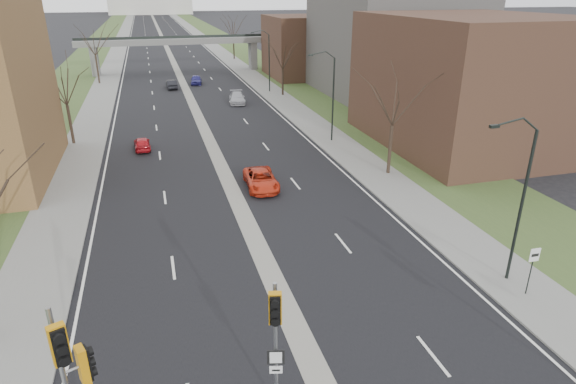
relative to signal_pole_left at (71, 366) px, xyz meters
name	(u,v)px	position (x,y,z in m)	size (l,w,h in m)	color
road_surface	(162,38)	(8.28, 149.13, -3.86)	(20.00, 600.00, 0.01)	black
median_strip	(162,38)	(8.28, 149.13, -3.86)	(1.20, 600.00, 0.02)	gray
sidewalk_right	(201,37)	(20.28, 149.13, -3.80)	(4.00, 600.00, 0.12)	gray
sidewalk_left	(122,39)	(-3.72, 149.13, -3.80)	(4.00, 600.00, 0.12)	gray
grass_verge_right	(220,36)	(26.28, 149.13, -3.81)	(8.00, 600.00, 0.10)	#304720
grass_verge_left	(101,39)	(-9.72, 149.13, -3.81)	(8.00, 600.00, 0.10)	#304720
commercial_block_near	(469,82)	(32.28, 27.13, 2.14)	(16.00, 20.00, 12.00)	#4C3323
commercial_block_mid	(392,40)	(36.28, 51.13, 3.64)	(18.00, 22.00, 15.00)	#56534F
commercial_block_far	(310,46)	(30.28, 69.13, 1.14)	(14.00, 14.00, 10.00)	#4C3323
pedestrian_bridge	(176,45)	(8.28, 79.13, 0.98)	(34.00, 3.00, 6.45)	slate
streetlight_near	(518,156)	(19.27, 5.13, 3.09)	(2.61, 0.20, 8.70)	black
streetlight_mid	(326,71)	(19.27, 31.13, 3.09)	(2.61, 0.20, 8.70)	black
streetlight_far	(263,43)	(19.27, 57.13, 3.09)	(2.61, 0.20, 8.70)	black
tree_left_b	(63,80)	(-4.72, 37.13, 2.37)	(6.75, 6.75, 8.81)	#382B21
tree_left_c	(93,38)	(-4.72, 71.13, 3.18)	(7.65, 7.65, 9.99)	#382B21
tree_right_a	(395,94)	(21.28, 21.13, 2.77)	(7.20, 7.20, 9.40)	#382B21
tree_right_b	(283,54)	(21.28, 54.13, 1.96)	(6.30, 6.30, 8.22)	#382B21
tree_right_c	(233,25)	(21.28, 94.13, 3.18)	(7.65, 7.65, 9.99)	#382B21
signal_pole_left	(71,366)	(0.00, 0.00, 0.00)	(0.98, 1.35, 5.90)	gray
signal_pole_median	(275,329)	(6.29, 0.14, -0.16)	(0.68, 0.89, 5.31)	gray
speed_limit_sign	(532,263)	(20.04, 3.67, -1.96)	(0.56, 0.06, 2.58)	black
car_left_near	(142,143)	(1.80, 33.49, -3.25)	(1.44, 3.57, 1.22)	red
car_left_far	(172,84)	(6.26, 63.77, -3.19)	(1.42, 4.06, 1.34)	black
car_right_near	(261,179)	(10.53, 21.10, -3.18)	(2.25, 4.88, 1.36)	red
car_right_mid	(237,98)	(14.09, 50.95, -3.15)	(1.98, 4.88, 1.42)	#A5A6AD
car_right_far	(196,80)	(10.28, 66.58, -3.16)	(1.65, 4.11, 1.40)	navy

